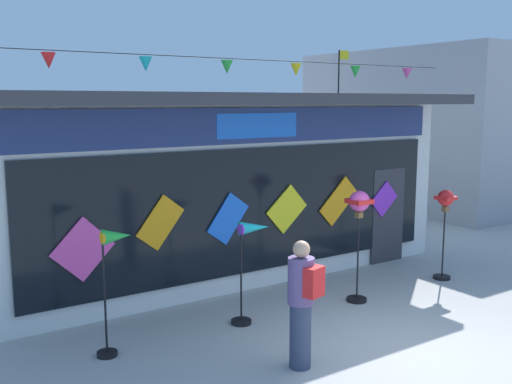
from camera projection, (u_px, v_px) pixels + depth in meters
ground_plane at (412, 353)px, 7.97m from camera, size 80.00×80.00×0.00m
kite_shop_building at (186, 176)px, 12.69m from camera, size 9.68×6.50×4.68m
wind_spinner_far_left at (114, 262)px, 7.77m from camera, size 0.54×0.29×1.74m
wind_spinner_left at (251, 249)px, 8.95m from camera, size 0.66×0.34×1.60m
wind_spinner_center_left at (359, 214)px, 9.81m from camera, size 0.36×0.36×1.92m
wind_spinner_center_right at (445, 211)px, 11.10m from camera, size 0.33×0.33×1.74m
person_near_camera at (302, 302)px, 7.41m from camera, size 0.37×0.47×1.68m
neighbour_building at (446, 128)px, 20.10m from camera, size 6.67×7.59×4.99m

